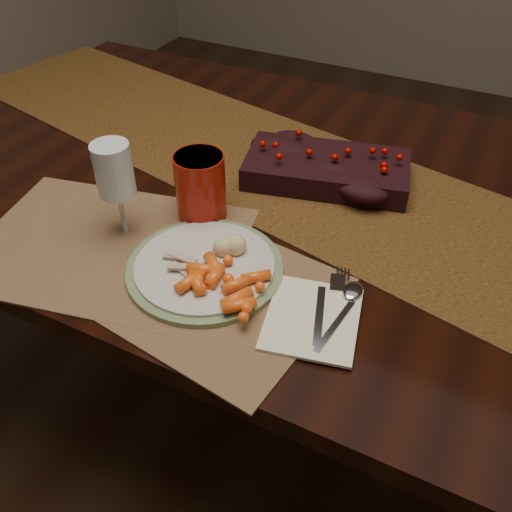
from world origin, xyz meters
The scene contains 15 objects.
floor centered at (0.00, 0.00, 0.00)m, with size 5.00×5.00×0.00m, color black.
dining_table centered at (0.00, 0.00, 0.38)m, with size 1.80×1.00×0.75m, color black.
table_runner centered at (-0.05, 0.04, 0.75)m, with size 1.88×0.39×0.00m, color #31210D.
centerpiece centered at (0.02, 0.04, 0.79)m, with size 0.32×0.17×0.06m, color black, non-canonical shape.
placemat_main centered at (-0.05, -0.33, 0.75)m, with size 0.42×0.31×0.00m, color brown.
placemat_second centered at (-0.24, -0.32, 0.75)m, with size 0.46×0.34×0.00m, color #946E4D.
dinner_plate centered at (-0.05, -0.31, 0.76)m, with size 0.26×0.26×0.01m, color beige.
baby_carrots centered at (0.00, -0.34, 0.78)m, with size 0.12×0.10×0.02m, color #FF5E17, non-canonical shape.
mashed_potatoes centered at (-0.03, -0.25, 0.79)m, with size 0.08×0.07×0.04m, color tan, non-canonical shape.
turkey_shreds centered at (-0.09, -0.33, 0.78)m, with size 0.07×0.06×0.02m, color beige, non-canonical shape.
napkin centered at (0.15, -0.33, 0.76)m, with size 0.14×0.16×0.01m, color white.
fork centered at (0.16, -0.30, 0.76)m, with size 0.02×0.16×0.00m, color silver, non-canonical shape.
spoon centered at (0.18, -0.31, 0.76)m, with size 0.03×0.15×0.00m, color silver, non-canonical shape.
red_cup centered at (-0.14, -0.17, 0.82)m, with size 0.09×0.09×0.12m, color #981409.
wine_glass centered at (-0.24, -0.28, 0.84)m, with size 0.06×0.06×0.18m, color silver, non-canonical shape.
Camera 1 is at (0.32, -0.86, 1.35)m, focal length 38.00 mm.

